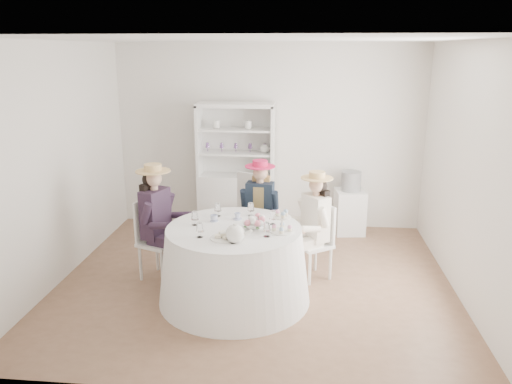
# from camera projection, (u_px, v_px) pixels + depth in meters

# --- Properties ---
(ground) EXTENTS (4.50, 4.50, 0.00)m
(ground) POSITION_uv_depth(u_px,v_px,m) (255.00, 281.00, 5.83)
(ground) COLOR brown
(ground) RESTS_ON ground
(ceiling) EXTENTS (4.50, 4.50, 0.00)m
(ceiling) POSITION_uv_depth(u_px,v_px,m) (255.00, 39.00, 5.08)
(ceiling) COLOR white
(ceiling) RESTS_ON wall_back
(wall_back) EXTENTS (4.50, 0.00, 4.50)m
(wall_back) POSITION_uv_depth(u_px,v_px,m) (269.00, 137.00, 7.37)
(wall_back) COLOR silver
(wall_back) RESTS_ON ground
(wall_front) EXTENTS (4.50, 0.00, 4.50)m
(wall_front) POSITION_uv_depth(u_px,v_px,m) (227.00, 233.00, 3.54)
(wall_front) COLOR silver
(wall_front) RESTS_ON ground
(wall_left) EXTENTS (0.00, 4.50, 4.50)m
(wall_left) POSITION_uv_depth(u_px,v_px,m) (59.00, 164.00, 5.67)
(wall_left) COLOR silver
(wall_left) RESTS_ON ground
(wall_right) EXTENTS (0.00, 4.50, 4.50)m
(wall_right) POSITION_uv_depth(u_px,v_px,m) (468.00, 173.00, 5.24)
(wall_right) COLOR silver
(wall_right) RESTS_ON ground
(tea_table) EXTENTS (1.62, 1.62, 0.81)m
(tea_table) POSITION_uv_depth(u_px,v_px,m) (234.00, 264.00, 5.30)
(tea_table) COLOR white
(tea_table) RESTS_ON ground
(hutch) EXTENTS (1.12, 0.45, 1.87)m
(hutch) POSITION_uv_depth(u_px,v_px,m) (237.00, 185.00, 7.38)
(hutch) COLOR silver
(hutch) RESTS_ON ground
(side_table) EXTENTS (0.46, 0.46, 0.64)m
(side_table) POSITION_uv_depth(u_px,v_px,m) (349.00, 212.00, 7.27)
(side_table) COLOR silver
(side_table) RESTS_ON ground
(hatbox) EXTENTS (0.33, 0.33, 0.28)m
(hatbox) POSITION_uv_depth(u_px,v_px,m) (351.00, 181.00, 7.14)
(hatbox) COLOR black
(hatbox) RESTS_ON side_table
(guest_left) EXTENTS (0.57, 0.52, 1.37)m
(guest_left) POSITION_uv_depth(u_px,v_px,m) (157.00, 216.00, 5.69)
(guest_left) COLOR silver
(guest_left) RESTS_ON ground
(guest_mid) EXTENTS (0.48, 0.50, 1.31)m
(guest_mid) POSITION_uv_depth(u_px,v_px,m) (260.00, 205.00, 6.17)
(guest_mid) COLOR silver
(guest_mid) RESTS_ON ground
(guest_right) EXTENTS (0.55, 0.52, 1.29)m
(guest_right) POSITION_uv_depth(u_px,v_px,m) (314.00, 219.00, 5.71)
(guest_right) COLOR silver
(guest_right) RESTS_ON ground
(spare_chair) EXTENTS (0.57, 0.57, 1.04)m
(spare_chair) POSITION_uv_depth(u_px,v_px,m) (255.00, 206.00, 6.77)
(spare_chair) COLOR silver
(spare_chair) RESTS_ON ground
(teacup_a) EXTENTS (0.10, 0.10, 0.06)m
(teacup_a) POSITION_uv_depth(u_px,v_px,m) (214.00, 219.00, 5.37)
(teacup_a) COLOR white
(teacup_a) RESTS_ON tea_table
(teacup_b) EXTENTS (0.08, 0.08, 0.06)m
(teacup_b) POSITION_uv_depth(u_px,v_px,m) (237.00, 217.00, 5.43)
(teacup_b) COLOR white
(teacup_b) RESTS_ON tea_table
(teacup_c) EXTENTS (0.11, 0.11, 0.07)m
(teacup_c) POSITION_uv_depth(u_px,v_px,m) (260.00, 222.00, 5.25)
(teacup_c) COLOR white
(teacup_c) RESTS_ON tea_table
(flower_bowl) EXTENTS (0.26, 0.26, 0.05)m
(flower_bowl) POSITION_uv_depth(u_px,v_px,m) (253.00, 226.00, 5.17)
(flower_bowl) COLOR white
(flower_bowl) RESTS_ON tea_table
(flower_arrangement) EXTENTS (0.18, 0.18, 0.07)m
(flower_arrangement) POSITION_uv_depth(u_px,v_px,m) (255.00, 221.00, 5.13)
(flower_arrangement) COLOR pink
(flower_arrangement) RESTS_ON tea_table
(table_teapot) EXTENTS (0.26, 0.18, 0.20)m
(table_teapot) POSITION_uv_depth(u_px,v_px,m) (235.00, 234.00, 4.79)
(table_teapot) COLOR white
(table_teapot) RESTS_ON tea_table
(sandwich_plate) EXTENTS (0.27, 0.27, 0.06)m
(sandwich_plate) POSITION_uv_depth(u_px,v_px,m) (224.00, 237.00, 4.89)
(sandwich_plate) COLOR white
(sandwich_plate) RESTS_ON tea_table
(cupcake_stand) EXTENTS (0.24, 0.24, 0.22)m
(cupcake_stand) POSITION_uv_depth(u_px,v_px,m) (282.00, 224.00, 5.05)
(cupcake_stand) COLOR white
(cupcake_stand) RESTS_ON tea_table
(stemware_set) EXTENTS (0.90, 0.90, 0.15)m
(stemware_set) POSITION_uv_depth(u_px,v_px,m) (234.00, 221.00, 5.17)
(stemware_set) COLOR white
(stemware_set) RESTS_ON tea_table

